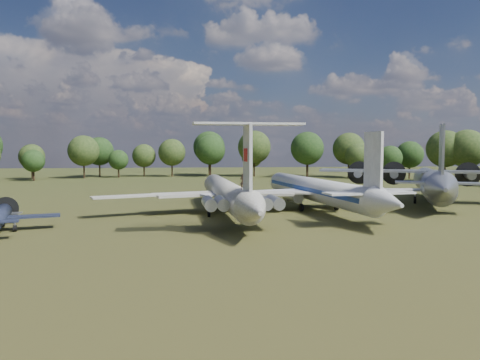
{
  "coord_description": "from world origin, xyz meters",
  "views": [
    {
      "loc": [
        -1.18,
        -64.1,
        9.19
      ],
      "look_at": [
        5.05,
        -4.58,
        5.0
      ],
      "focal_mm": 35.0,
      "sensor_mm": 36.0,
      "label": 1
    }
  ],
  "objects_px": {
    "il62_airliner": "(227,198)",
    "tu104_jet": "(316,194)",
    "person_on_il62": "(243,181)",
    "an12_transport": "(432,187)"
  },
  "relations": [
    {
      "from": "il62_airliner",
      "to": "tu104_jet",
      "type": "distance_m",
      "value": 13.82
    },
    {
      "from": "il62_airliner",
      "to": "person_on_il62",
      "type": "height_order",
      "value": "person_on_il62"
    },
    {
      "from": "tu104_jet",
      "to": "person_on_il62",
      "type": "bearing_deg",
      "value": -135.86
    },
    {
      "from": "il62_airliner",
      "to": "an12_transport",
      "type": "bearing_deg",
      "value": 11.99
    },
    {
      "from": "an12_transport",
      "to": "person_on_il62",
      "type": "relative_size",
      "value": 22.53
    },
    {
      "from": "il62_airliner",
      "to": "person_on_il62",
      "type": "relative_size",
      "value": 25.74
    },
    {
      "from": "an12_transport",
      "to": "person_on_il62",
      "type": "bearing_deg",
      "value": -123.07
    },
    {
      "from": "tu104_jet",
      "to": "person_on_il62",
      "type": "distance_m",
      "value": 20.81
    },
    {
      "from": "il62_airliner",
      "to": "an12_transport",
      "type": "xyz_separation_m",
      "value": [
        34.39,
        9.43,
        0.4
      ]
    },
    {
      "from": "person_on_il62",
      "to": "an12_transport",
      "type": "bearing_deg",
      "value": -129.41
    }
  ]
}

